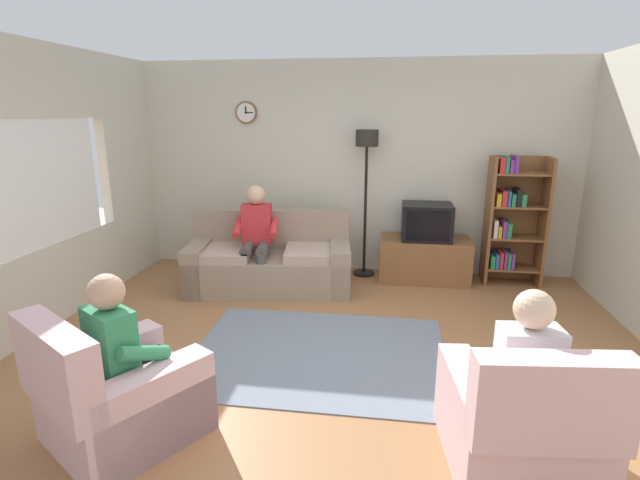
% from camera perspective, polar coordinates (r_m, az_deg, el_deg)
% --- Properties ---
extents(ground_plane, '(12.00, 12.00, 0.00)m').
position_cam_1_polar(ground_plane, '(4.15, 1.21, -14.56)').
color(ground_plane, '#9E6B42').
extents(back_wall_assembly, '(6.20, 0.17, 2.70)m').
position_cam_1_polar(back_wall_assembly, '(6.30, 4.29, 8.61)').
color(back_wall_assembly, beige).
rests_on(back_wall_assembly, ground_plane).
extents(left_wall_assembly, '(0.12, 5.80, 2.70)m').
position_cam_1_polar(left_wall_assembly, '(4.94, -33.74, 4.22)').
color(left_wall_assembly, beige).
rests_on(left_wall_assembly, ground_plane).
extents(couch, '(2.00, 1.12, 0.90)m').
position_cam_1_polar(couch, '(5.74, -6.04, -2.69)').
color(couch, gray).
rests_on(couch, ground_plane).
extents(tv_stand, '(1.10, 0.56, 0.54)m').
position_cam_1_polar(tv_stand, '(6.12, 12.37, -2.25)').
color(tv_stand, brown).
rests_on(tv_stand, ground_plane).
extents(tv, '(0.60, 0.49, 0.44)m').
position_cam_1_polar(tv, '(5.97, 12.65, 2.17)').
color(tv, black).
rests_on(tv, tv_stand).
extents(bookshelf, '(0.68, 0.36, 1.57)m').
position_cam_1_polar(bookshelf, '(6.21, 21.91, 2.35)').
color(bookshelf, brown).
rests_on(bookshelf, ground_plane).
extents(floor_lamp, '(0.28, 0.28, 1.85)m').
position_cam_1_polar(floor_lamp, '(5.97, 5.59, 9.19)').
color(floor_lamp, black).
rests_on(floor_lamp, ground_plane).
extents(armchair_near_window, '(1.15, 1.17, 0.90)m').
position_cam_1_polar(armchair_near_window, '(3.45, -22.99, -16.99)').
color(armchair_near_window, beige).
rests_on(armchair_near_window, ground_plane).
extents(armchair_near_bookshelf, '(0.89, 0.96, 0.90)m').
position_cam_1_polar(armchair_near_bookshelf, '(3.20, 22.85, -19.62)').
color(armchair_near_bookshelf, beige).
rests_on(armchair_near_bookshelf, ground_plane).
extents(area_rug, '(2.20, 1.70, 0.01)m').
position_cam_1_polar(area_rug, '(4.29, -0.20, -13.43)').
color(area_rug, slate).
rests_on(area_rug, ground_plane).
extents(person_on_couch, '(0.55, 0.57, 1.24)m').
position_cam_1_polar(person_on_couch, '(5.56, -7.68, 0.83)').
color(person_on_couch, red).
rests_on(person_on_couch, ground_plane).
extents(person_in_left_armchair, '(0.61, 0.64, 1.12)m').
position_cam_1_polar(person_in_left_armchair, '(3.33, -22.16, -11.88)').
color(person_in_left_armchair, '#338C59').
rests_on(person_in_left_armchair, ground_plane).
extents(person_in_right_armchair, '(0.54, 0.56, 1.12)m').
position_cam_1_polar(person_in_right_armchair, '(3.11, 22.88, -13.90)').
color(person_in_right_armchair, silver).
rests_on(person_in_right_armchair, ground_plane).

